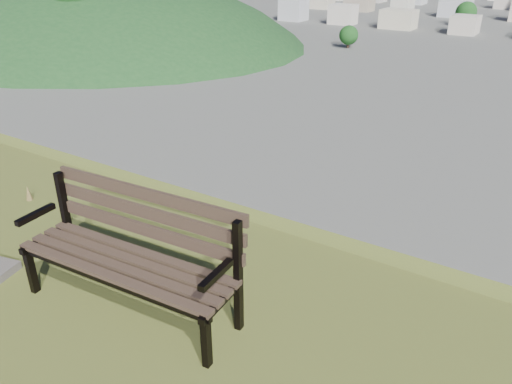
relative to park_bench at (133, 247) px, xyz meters
The scene contains 2 objects.
park_bench is the anchor object (origin of this frame).
green_wooded_hill 182.38m from the park_bench, 140.71° to the left, with size 177.94×142.35×88.97m.
Camera 1 is at (1.40, -0.13, 27.78)m, focal length 35.00 mm.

